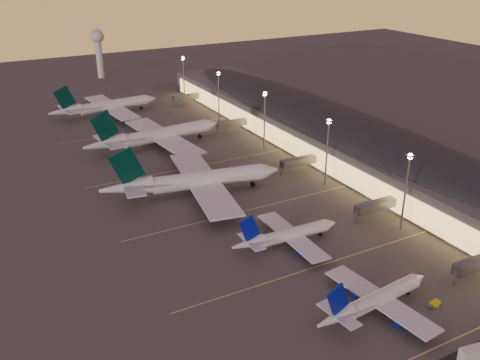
# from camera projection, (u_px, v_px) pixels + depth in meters

# --- Properties ---
(ground) EXTENTS (700.00, 700.00, 0.00)m
(ground) POSITION_uv_depth(u_px,v_px,m) (308.00, 258.00, 155.14)
(ground) COLOR #464441
(airliner_narrow_south) EXTENTS (37.04, 33.25, 13.22)m
(airliner_narrow_south) POSITION_uv_depth(u_px,v_px,m) (374.00, 300.00, 130.84)
(airliner_narrow_south) COLOR silver
(airliner_narrow_south) RESTS_ON ground
(airliner_narrow_north) EXTENTS (36.01, 32.11, 12.89)m
(airliner_narrow_north) POSITION_uv_depth(u_px,v_px,m) (286.00, 235.00, 160.46)
(airliner_narrow_north) COLOR silver
(airliner_narrow_north) RESTS_ON ground
(airliner_wide_near) EXTENTS (65.94, 60.81, 21.15)m
(airliner_wide_near) POSITION_uv_depth(u_px,v_px,m) (193.00, 181.00, 192.50)
(airliner_wide_near) COLOR silver
(airliner_wide_near) RESTS_ON ground
(airliner_wide_mid) EXTENTS (65.60, 60.04, 20.98)m
(airliner_wide_mid) POSITION_uv_depth(u_px,v_px,m) (155.00, 136.00, 238.50)
(airliner_wide_mid) COLOR silver
(airliner_wide_mid) RESTS_ON ground
(airliner_wide_far) EXTENTS (59.29, 54.29, 18.96)m
(airliner_wide_far) POSITION_uv_depth(u_px,v_px,m) (105.00, 106.00, 284.46)
(airliner_wide_far) COLOR silver
(airliner_wide_far) RESTS_ON ground
(terminal_building) EXTENTS (56.35, 255.00, 17.46)m
(terminal_building) POSITION_uv_depth(u_px,v_px,m) (329.00, 129.00, 237.01)
(terminal_building) COLOR #4C4D52
(terminal_building) RESTS_ON ground
(light_masts) EXTENTS (2.20, 217.20, 25.90)m
(light_masts) POSITION_uv_depth(u_px,v_px,m) (290.00, 123.00, 216.17)
(light_masts) COLOR slate
(light_masts) RESTS_ON ground
(radar_tower) EXTENTS (9.00, 9.00, 32.50)m
(radar_tower) POSITION_uv_depth(u_px,v_px,m) (98.00, 45.00, 359.98)
(radar_tower) COLOR silver
(radar_tower) RESTS_ON ground
(lane_markings) EXTENTS (90.00, 180.36, 0.00)m
(lane_markings) POSITION_uv_depth(u_px,v_px,m) (242.00, 204.00, 187.32)
(lane_markings) COLOR #D8C659
(lane_markings) RESTS_ON ground
(baggage_tug_a) EXTENTS (4.14, 2.10, 1.19)m
(baggage_tug_a) POSITION_uv_depth(u_px,v_px,m) (434.00, 304.00, 134.05)
(baggage_tug_a) COLOR yellow
(baggage_tug_a) RESTS_ON ground
(baggage_tug_b) EXTENTS (3.40, 1.66, 0.99)m
(baggage_tug_b) POSITION_uv_depth(u_px,v_px,m) (470.00, 271.00, 148.25)
(baggage_tug_b) COLOR yellow
(baggage_tug_b) RESTS_ON ground
(catering_truck_a) EXTENTS (6.37, 3.26, 3.42)m
(catering_truck_a) POSITION_uv_depth(u_px,v_px,m) (473.00, 355.00, 116.05)
(catering_truck_a) COLOR silver
(catering_truck_a) RESTS_ON ground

